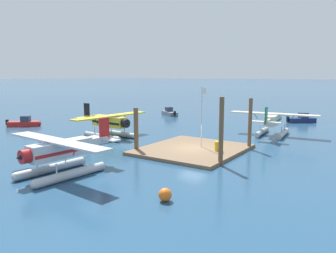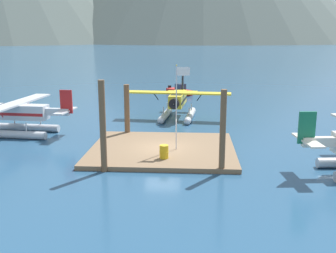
# 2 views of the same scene
# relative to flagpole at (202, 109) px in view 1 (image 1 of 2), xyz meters

# --- Properties ---
(ground_plane) EXTENTS (1200.00, 1200.00, 0.00)m
(ground_plane) POSITION_rel_flagpole_xyz_m (-1.11, 0.41, -3.97)
(ground_plane) COLOR navy
(dock_platform) EXTENTS (10.18, 8.94, 0.30)m
(dock_platform) POSITION_rel_flagpole_xyz_m (-1.11, 0.41, -3.82)
(dock_platform) COLOR brown
(dock_platform) RESTS_ON ground
(piling_near_left) EXTENTS (0.38, 0.38, 5.58)m
(piling_near_left) POSITION_rel_flagpole_xyz_m (-4.33, -4.03, -1.18)
(piling_near_left) COLOR brown
(piling_near_left) RESTS_ON ground
(piling_near_right) EXTENTS (0.36, 0.36, 5.07)m
(piling_near_right) POSITION_rel_flagpole_xyz_m (2.79, -3.84, -1.44)
(piling_near_right) COLOR brown
(piling_near_right) RESTS_ON ground
(piling_far_left) EXTENTS (0.44, 0.44, 4.24)m
(piling_far_left) POSITION_rel_flagpole_xyz_m (-4.37, 4.76, -1.85)
(piling_far_left) COLOR brown
(piling_far_left) RESTS_ON ground
(flagpole) EXTENTS (0.95, 0.10, 5.89)m
(flagpole) POSITION_rel_flagpole_xyz_m (0.00, 0.00, 0.00)
(flagpole) COLOR silver
(flagpole) RESTS_ON dock_platform
(fuel_drum) EXTENTS (0.62, 0.62, 0.88)m
(fuel_drum) POSITION_rel_flagpole_xyz_m (-0.82, -2.12, -3.23)
(fuel_drum) COLOR gold
(fuel_drum) RESTS_ON dock_platform
(mooring_buoy) EXTENTS (0.79, 0.79, 0.79)m
(mooring_buoy) POSITION_rel_flagpole_xyz_m (-13.26, -4.66, -3.58)
(mooring_buoy) COLOR orange
(mooring_buoy) RESTS_ON ground
(seaplane_yellow_bow_centre) EXTENTS (10.48, 7.97, 3.84)m
(seaplane_yellow_bow_centre) POSITION_rel_flagpole_xyz_m (-0.50, 11.94, -2.40)
(seaplane_yellow_bow_centre) COLOR #B7BABF
(seaplane_yellow_bow_centre) RESTS_ON ground
(seaplane_cream_stbd_aft) EXTENTS (7.96, 10.49, 3.84)m
(seaplane_cream_stbd_aft) POSITION_rel_flagpole_xyz_m (11.78, -3.48, -2.40)
(seaplane_cream_stbd_aft) COLOR #B7BABF
(seaplane_cream_stbd_aft) RESTS_ON ground
(seaplane_silver_port_fwd) EXTENTS (7.97, 10.48, 3.84)m
(seaplane_silver_port_fwd) POSITION_rel_flagpole_xyz_m (-13.36, 4.50, -2.40)
(seaplane_silver_port_fwd) COLOR #B7BABF
(seaplane_silver_port_fwd) RESTS_ON ground
(boat_navy_open_se) EXTENTS (3.94, 4.12, 1.50)m
(boat_navy_open_se) POSITION_rel_flagpole_xyz_m (25.55, -4.02, -3.49)
(boat_navy_open_se) COLOR navy
(boat_navy_open_se) RESTS_ON ground
(boat_red_open_north) EXTENTS (3.83, 4.19, 1.50)m
(boat_red_open_north) POSITION_rel_flagpole_xyz_m (-0.88, 28.32, -3.49)
(boat_red_open_north) COLOR #B2231E
(boat_red_open_north) RESTS_ON ground
(boat_grey_open_east) EXTENTS (3.53, 4.34, 1.50)m
(boat_grey_open_east) POSITION_rel_flagpole_xyz_m (21.69, 18.31, -3.49)
(boat_grey_open_east) COLOR gray
(boat_grey_open_east) RESTS_ON ground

